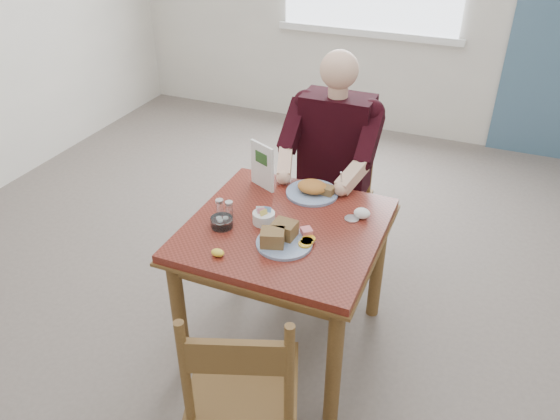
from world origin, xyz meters
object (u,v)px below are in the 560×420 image
at_px(chair_near, 243,389).
at_px(near_plate, 283,237).
at_px(table, 285,244).
at_px(far_plate, 313,190).
at_px(diner, 332,153).
at_px(chair_far, 334,196).

height_order(chair_near, near_plate, chair_near).
relative_size(table, far_plate, 2.98).
xyz_separation_m(table, near_plate, (0.04, -0.14, 0.14)).
bearing_deg(table, diner, 90.00).
height_order(chair_far, far_plate, chair_far).
bearing_deg(table, far_plate, 85.66).
bearing_deg(table, chair_far, 90.00).
bearing_deg(chair_far, chair_near, -85.18).
distance_m(chair_near, diner, 1.50).
bearing_deg(near_plate, chair_far, 92.67).
height_order(table, chair_near, chair_near).
relative_size(near_plate, far_plate, 0.96).
relative_size(chair_near, diner, 0.69).
relative_size(chair_near, far_plate, 3.08).
bearing_deg(chair_far, far_plate, -86.98).
height_order(chair_far, chair_near, same).
relative_size(chair_far, chair_near, 1.00).
xyz_separation_m(near_plate, far_plate, (-0.02, 0.47, -0.00)).
bearing_deg(diner, chair_near, -84.89).
bearing_deg(far_plate, table, -94.34).
xyz_separation_m(chair_far, near_plate, (0.04, -0.94, 0.30)).
bearing_deg(near_plate, diner, 92.95).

